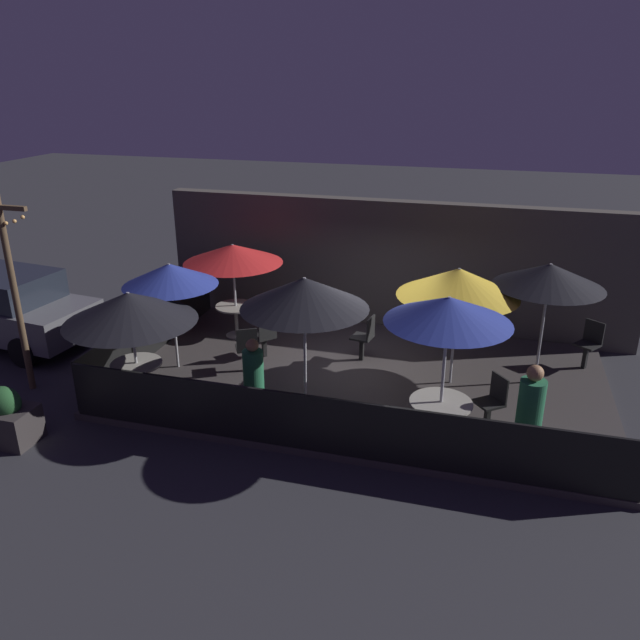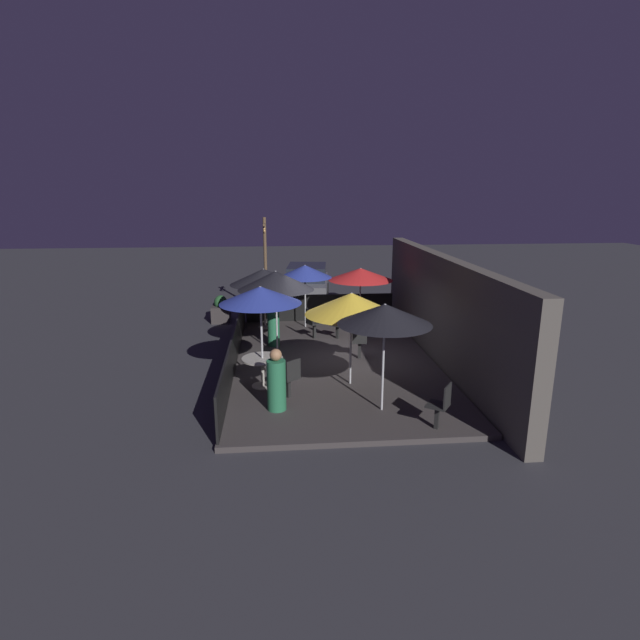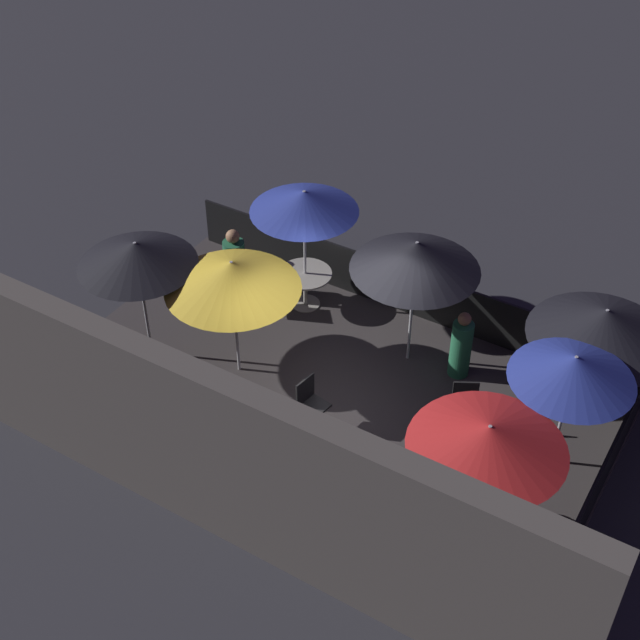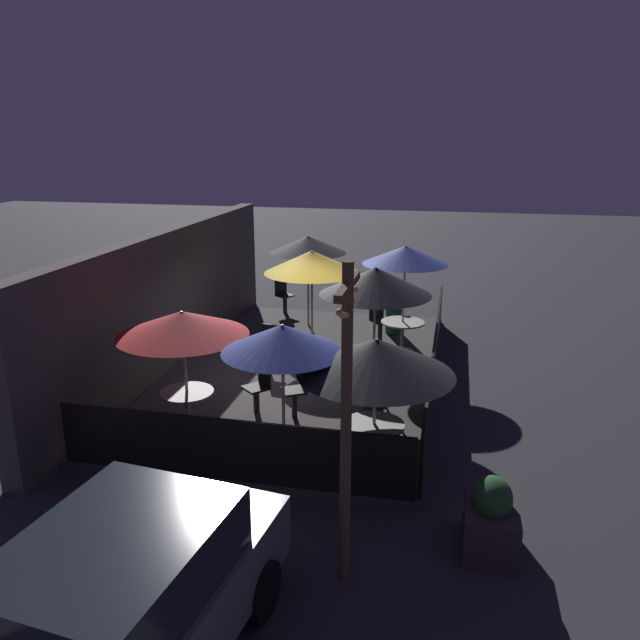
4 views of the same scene
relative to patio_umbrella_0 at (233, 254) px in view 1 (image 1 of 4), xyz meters
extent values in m
plane|color=#2D2D33|center=(3.15, -1.23, -2.00)|extent=(60.00, 60.00, 0.00)
cube|color=#383333|center=(3.15, -1.23, -1.94)|extent=(9.03, 5.46, 0.12)
cube|color=#4C4742|center=(3.15, 1.73, -0.51)|extent=(10.63, 0.36, 2.98)
cube|color=black|center=(3.15, -3.91, -1.41)|extent=(8.83, 0.05, 0.95)
cube|color=black|center=(-1.32, -1.23, -1.41)|extent=(0.05, 5.26, 0.95)
cylinder|color=#B2B2B7|center=(0.00, 0.00, -0.84)|extent=(0.05, 0.05, 2.08)
cone|color=red|center=(0.00, 0.00, 0.00)|extent=(2.13, 2.13, 0.40)
cylinder|color=#B2B2B7|center=(-0.54, -3.18, -0.87)|extent=(0.05, 0.05, 2.02)
cone|color=black|center=(-0.54, -3.18, -0.12)|extent=(2.27, 2.27, 0.53)
cylinder|color=#B2B2B7|center=(4.75, -3.13, -0.66)|extent=(0.05, 0.05, 2.44)
cone|color=#283893|center=(4.75, -3.13, 0.35)|extent=(1.90, 1.90, 0.40)
cylinder|color=#B2B2B7|center=(4.77, -1.02, -0.76)|extent=(0.05, 0.05, 2.25)
cone|color=gold|center=(4.77, -1.02, 0.11)|extent=(2.19, 2.19, 0.52)
cylinder|color=#B2B2B7|center=(6.31, -0.57, -0.72)|extent=(0.05, 0.05, 2.33)
cone|color=black|center=(6.31, -0.57, 0.23)|extent=(1.95, 1.95, 0.43)
cylinder|color=#B2B2B7|center=(2.44, -2.77, -0.67)|extent=(0.05, 0.05, 2.42)
cone|color=black|center=(2.44, -2.77, 0.28)|extent=(2.11, 2.11, 0.52)
cylinder|color=#B2B2B7|center=(-0.51, -1.80, -0.81)|extent=(0.05, 0.05, 2.13)
cone|color=#283893|center=(-0.51, -1.80, 0.04)|extent=(1.81, 1.81, 0.42)
cylinder|color=#9E998E|center=(0.00, 0.00, -1.87)|extent=(0.49, 0.49, 0.02)
cylinder|color=#9E998E|center=(0.00, 0.00, -1.54)|extent=(0.08, 0.08, 0.67)
cylinder|color=#9E998E|center=(0.00, 0.00, -1.19)|extent=(0.88, 0.88, 0.04)
cylinder|color=#9E998E|center=(-0.54, -3.18, -1.87)|extent=(0.49, 0.49, 0.02)
cylinder|color=#9E998E|center=(-0.54, -3.18, -1.54)|extent=(0.08, 0.08, 0.68)
cylinder|color=#9E998E|center=(-0.54, -3.18, -1.18)|extent=(0.90, 0.90, 0.04)
cylinder|color=#9E998E|center=(4.75, -3.13, -1.87)|extent=(0.54, 0.54, 0.02)
cylinder|color=#9E998E|center=(4.75, -3.13, -1.54)|extent=(0.08, 0.08, 0.68)
cylinder|color=#9E998E|center=(4.75, -3.13, -1.19)|extent=(0.98, 0.98, 0.04)
cube|color=black|center=(5.47, -2.54, -1.65)|extent=(0.11, 0.11, 0.46)
cube|color=black|center=(5.47, -2.54, -1.40)|extent=(0.56, 0.56, 0.04)
cube|color=black|center=(5.61, -2.43, -1.16)|extent=(0.28, 0.33, 0.44)
cube|color=black|center=(0.98, -0.87, -1.67)|extent=(0.11, 0.11, 0.43)
cube|color=black|center=(0.98, -0.87, -1.43)|extent=(0.56, 0.56, 0.04)
cube|color=black|center=(1.11, -0.99, -1.19)|extent=(0.29, 0.32, 0.44)
cube|color=black|center=(2.94, -0.49, -1.64)|extent=(0.09, 0.09, 0.48)
cube|color=black|center=(2.94, -0.49, -1.38)|extent=(0.46, 0.46, 0.04)
cube|color=black|center=(3.12, -0.52, -1.14)|extent=(0.10, 0.40, 0.44)
cube|color=black|center=(7.27, 0.32, -1.64)|extent=(0.11, 0.11, 0.48)
cube|color=black|center=(7.27, 0.32, -1.38)|extent=(0.56, 0.56, 0.04)
cube|color=black|center=(7.38, 0.47, -1.14)|extent=(0.34, 0.26, 0.44)
cube|color=black|center=(0.89, -1.60, -1.64)|extent=(0.11, 0.11, 0.48)
cube|color=black|center=(0.89, -1.60, -1.38)|extent=(0.54, 0.54, 0.04)
cube|color=black|center=(0.97, -1.75, -1.14)|extent=(0.36, 0.22, 0.44)
cylinder|color=#236642|center=(6.09, -2.81, -1.33)|extent=(0.47, 0.47, 1.10)
sphere|color=#9E704C|center=(6.09, -2.81, -0.65)|extent=(0.26, 0.26, 0.26)
cylinder|color=#236642|center=(1.54, -2.88, -1.35)|extent=(0.50, 0.50, 1.07)
sphere|color=#9E704C|center=(1.54, -2.88, -0.71)|extent=(0.22, 0.22, 0.22)
cube|color=#332D2D|center=(-1.97, -4.80, -1.70)|extent=(0.92, 0.64, 0.60)
ellipsoid|color=#235128|center=(-1.97, -4.80, -1.30)|extent=(0.60, 0.48, 0.54)
cylinder|color=brown|center=(-2.87, -3.16, -0.15)|extent=(0.12, 0.12, 3.70)
sphere|color=#F4B260|center=(-2.78, -3.16, 1.18)|extent=(0.07, 0.07, 0.07)
sphere|color=#F4B260|center=(-2.59, -3.16, 1.22)|extent=(0.07, 0.07, 0.07)
sphere|color=#F4B260|center=(-2.41, -3.16, 1.30)|extent=(0.07, 0.07, 0.07)
cube|color=#5B5B60|center=(-4.73, -1.47, -1.33)|extent=(4.02, 2.14, 0.70)
cube|color=#1E232D|center=(-4.73, -1.47, -0.68)|extent=(2.28, 1.80, 0.60)
cylinder|color=black|center=(-3.45, -0.81, -1.68)|extent=(0.66, 0.25, 0.64)
cylinder|color=black|center=(-3.64, -2.41, -1.68)|extent=(0.66, 0.25, 0.64)
cylinder|color=black|center=(-5.81, -0.53, -1.68)|extent=(0.66, 0.25, 0.64)
camera|label=1|loc=(5.24, -11.82, 3.57)|focal=35.00mm
camera|label=2|loc=(16.02, -2.76, 2.70)|focal=28.00mm
camera|label=3|loc=(-2.24, 7.86, 8.40)|focal=50.00mm
camera|label=4|loc=(-8.81, -4.16, 2.90)|focal=35.00mm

